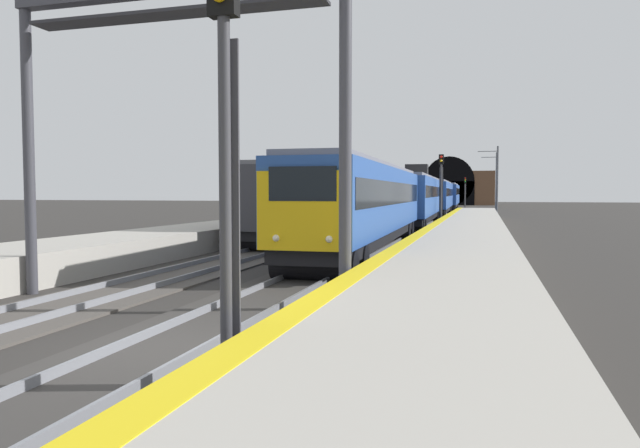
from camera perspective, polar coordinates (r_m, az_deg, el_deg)
ground_plane at (r=10.24m, az=-14.82°, el=-12.07°), size 320.00×320.00×0.00m
platform_right at (r=8.81m, az=9.87°, el=-11.17°), size 112.00×3.81×1.00m
platform_right_edge_strip at (r=9.01m, az=-0.70°, el=-7.53°), size 112.00×0.50×0.01m
track_main_line at (r=10.23m, az=-14.82°, el=-11.85°), size 160.00×3.12×0.21m
train_main_approaching at (r=55.43m, az=10.57°, el=2.64°), size 79.95×3.21×4.81m
train_adjacent_platform at (r=42.71m, az=3.22°, el=2.66°), size 37.10×3.21×4.97m
railway_signal_near at (r=7.76m, az=-9.25°, el=7.72°), size 0.39×0.38×5.67m
railway_signal_mid at (r=46.21m, az=11.77°, el=3.79°), size 0.39×0.38×5.60m
railway_signal_far at (r=104.25m, az=14.03°, el=3.33°), size 0.39×0.38×5.30m
overhead_signal_gantry at (r=14.77m, az=-14.22°, el=15.11°), size 0.70×8.71×7.68m
tunnel_portal at (r=125.23m, az=12.53°, el=3.47°), size 2.14×18.45×10.33m
catenary_mast_near at (r=78.70m, az=16.87°, el=3.96°), size 0.22×2.04×7.80m
catenary_mast_far at (r=72.87m, az=16.94°, el=4.20°), size 0.22×2.43×8.17m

